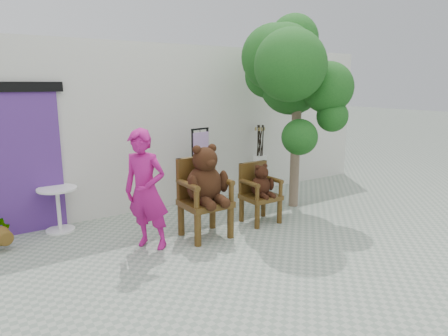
% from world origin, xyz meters
% --- Properties ---
extents(ground_plane, '(60.00, 60.00, 0.00)m').
position_xyz_m(ground_plane, '(0.00, 0.00, 0.00)').
color(ground_plane, gray).
rests_on(ground_plane, ground).
extents(back_wall, '(9.00, 1.00, 3.00)m').
position_xyz_m(back_wall, '(0.00, 3.10, 1.50)').
color(back_wall, silver).
rests_on(back_wall, ground).
extents(doorway, '(1.40, 0.11, 2.33)m').
position_xyz_m(doorway, '(-3.00, 2.58, 1.16)').
color(doorway, '#51297D').
rests_on(doorway, ground).
extents(chair_big, '(0.69, 0.75, 1.42)m').
position_xyz_m(chair_big, '(-0.74, 0.89, 0.81)').
color(chair_big, '#3D280D').
rests_on(chair_big, ground).
extents(chair_small, '(0.57, 0.54, 1.00)m').
position_xyz_m(chair_small, '(0.36, 0.94, 0.60)').
color(chair_small, '#3D280D').
rests_on(chair_small, ground).
extents(person, '(0.71, 0.75, 1.72)m').
position_xyz_m(person, '(-1.68, 0.87, 0.86)').
color(person, '#A81471').
rests_on(person, ground).
extents(cafe_table, '(0.60, 0.60, 0.70)m').
position_xyz_m(cafe_table, '(-2.55, 2.35, 0.44)').
color(cafe_table, white).
rests_on(cafe_table, ground).
extents(display_stand, '(0.51, 0.43, 1.51)m').
position_xyz_m(display_stand, '(-0.11, 2.08, 0.58)').
color(display_stand, black).
rests_on(display_stand, ground).
extents(stool_bucket, '(0.32, 0.32, 1.45)m').
position_xyz_m(stool_bucket, '(1.49, 2.35, 0.64)').
color(stool_bucket, white).
rests_on(stool_bucket, ground).
extents(tree, '(1.84, 1.97, 3.53)m').
position_xyz_m(tree, '(1.23, 1.25, 2.54)').
color(tree, brown).
rests_on(tree, ground).
extents(potted_plant, '(0.54, 0.50, 0.48)m').
position_xyz_m(potted_plant, '(-3.40, 2.10, 0.24)').
color(potted_plant, '#0F3912').
rests_on(potted_plant, ground).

